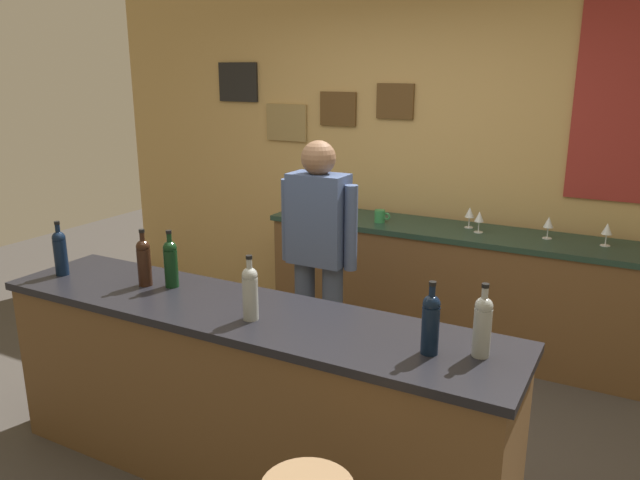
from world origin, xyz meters
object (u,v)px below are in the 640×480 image
at_px(wine_glass_a, 310,198).
at_px(wine_glass_b, 470,213).
at_px(bartender, 319,251).
at_px(wine_bottle_f, 483,324).
at_px(wine_glass_c, 479,217).
at_px(wine_glass_d, 549,223).
at_px(wine_glass_e, 607,230).
at_px(wine_bottle_a, 60,251).
at_px(wine_bottle_e, 431,322).
at_px(coffee_mug, 380,216).
at_px(wine_bottle_b, 144,261).
at_px(wine_bottle_d, 250,291).
at_px(wine_bottle_c, 171,262).

height_order(wine_glass_a, wine_glass_b, same).
distance_m(bartender, wine_bottle_f, 1.56).
relative_size(wine_glass_c, wine_glass_d, 1.00).
relative_size(wine_glass_b, wine_glass_e, 1.00).
bearing_deg(wine_glass_a, wine_glass_d, 1.79).
relative_size(wine_bottle_a, wine_glass_c, 1.97).
height_order(wine_bottle_e, wine_bottle_f, same).
xyz_separation_m(bartender, coffee_mug, (-0.01, 1.00, 0.01)).
bearing_deg(wine_glass_c, wine_glass_e, 3.89).
height_order(wine_glass_a, coffee_mug, wine_glass_a).
height_order(wine_bottle_b, wine_bottle_d, same).
distance_m(wine_bottle_b, wine_glass_b, 2.40).
distance_m(wine_bottle_b, wine_bottle_c, 0.15).
bearing_deg(coffee_mug, wine_bottle_f, -56.85).
bearing_deg(coffee_mug, wine_bottle_c, -101.21).
height_order(wine_bottle_f, wine_glass_b, wine_bottle_f).
distance_m(wine_bottle_b, wine_glass_a, 2.01).
bearing_deg(wine_glass_b, bartender, -118.34).
bearing_deg(wine_bottle_c, wine_bottle_d, -14.97).
xyz_separation_m(wine_bottle_b, wine_bottle_e, (1.59, -0.06, 0.00)).
bearing_deg(wine_glass_c, bartender, -124.32).
bearing_deg(wine_glass_a, wine_bottle_e, -50.26).
bearing_deg(wine_bottle_b, wine_glass_d, 50.41).
xyz_separation_m(wine_bottle_e, wine_glass_d, (0.12, 2.13, -0.05)).
relative_size(wine_bottle_d, wine_glass_d, 1.97).
distance_m(wine_bottle_b, wine_glass_d, 2.68).
bearing_deg(wine_glass_a, wine_bottle_d, -67.34).
xyz_separation_m(wine_bottle_c, wine_glass_c, (1.11, 1.95, -0.05)).
xyz_separation_m(wine_bottle_b, wine_glass_d, (1.71, 2.07, -0.05)).
relative_size(wine_bottle_d, wine_bottle_f, 1.00).
relative_size(bartender, wine_glass_a, 10.45).
bearing_deg(wine_bottle_e, wine_bottle_f, 21.88).
relative_size(wine_bottle_c, coffee_mug, 2.45).
xyz_separation_m(bartender, wine_glass_e, (1.55, 1.11, 0.07)).
xyz_separation_m(wine_bottle_b, wine_glass_b, (1.15, 2.11, -0.05)).
relative_size(wine_bottle_a, wine_glass_d, 1.97).
distance_m(bartender, wine_bottle_c, 0.98).
xyz_separation_m(wine_bottle_b, coffee_mug, (0.51, 1.95, -0.11)).
xyz_separation_m(wine_bottle_a, wine_bottle_b, (0.53, 0.09, 0.00)).
height_order(bartender, wine_bottle_a, bartender).
distance_m(wine_bottle_e, wine_glass_a, 2.69).
xyz_separation_m(wine_bottle_c, coffee_mug, (0.38, 1.90, -0.11)).
relative_size(wine_glass_b, wine_glass_d, 1.00).
bearing_deg(coffee_mug, wine_glass_d, 5.65).
relative_size(wine_bottle_a, wine_glass_e, 1.97).
bearing_deg(wine_bottle_b, wine_bottle_e, -2.14).
height_order(wine_bottle_e, wine_glass_b, wine_bottle_e).
bearing_deg(coffee_mug, wine_glass_e, 4.13).
relative_size(wine_bottle_c, wine_glass_c, 1.97).
bearing_deg(wine_bottle_b, wine_bottle_c, 20.25).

